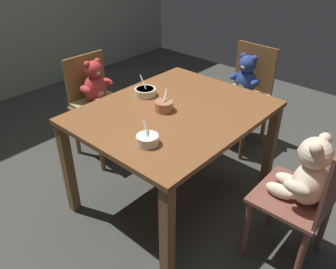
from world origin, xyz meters
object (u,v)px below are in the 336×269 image
porridge_bowl_white_near_left (147,140)px  porridge_bowl_cream_far_center (145,92)px  dining_table (174,123)px  teddy_chair_far_center (98,95)px  teddy_chair_near_front (307,182)px  teddy_chair_near_right (244,88)px  porridge_bowl_terracotta_center (164,106)px

porridge_bowl_white_near_left → porridge_bowl_cream_far_center: bearing=46.1°
dining_table → teddy_chair_far_center: 0.87m
dining_table → porridge_bowl_white_near_left: (-0.39, -0.15, 0.12)m
teddy_chair_near_front → porridge_bowl_cream_far_center: (-0.03, 1.16, 0.18)m
teddy_chair_near_front → teddy_chair_near_right: (0.91, 0.93, -0.03)m
dining_table → porridge_bowl_white_near_left: bearing=-158.5°
porridge_bowl_terracotta_center → porridge_bowl_white_near_left: bearing=-150.5°
teddy_chair_far_center → porridge_bowl_terracotta_center: (-0.10, -0.82, 0.22)m
teddy_chair_near_right → porridge_bowl_cream_far_center: 0.99m
porridge_bowl_cream_far_center → porridge_bowl_white_near_left: (-0.43, -0.44, 0.00)m
porridge_bowl_cream_far_center → porridge_bowl_white_near_left: bearing=-133.9°
dining_table → porridge_bowl_terracotta_center: size_ratio=10.01×
teddy_chair_near_front → porridge_bowl_terracotta_center: bearing=6.5°
teddy_chair_far_center → porridge_bowl_terracotta_center: bearing=-4.7°
porridge_bowl_white_near_left → dining_table: bearing=21.5°
teddy_chair_near_right → porridge_bowl_terracotta_center: bearing=3.4°
teddy_chair_near_front → teddy_chair_near_right: 1.30m
dining_table → porridge_bowl_cream_far_center: porridge_bowl_cream_far_center is taller
dining_table → porridge_bowl_cream_far_center: size_ratio=7.86×
teddy_chair_near_right → porridge_bowl_terracotta_center: 1.05m
porridge_bowl_white_near_left → teddy_chair_far_center: bearing=66.3°
dining_table → teddy_chair_near_right: teddy_chair_near_right is taller
teddy_chair_near_right → porridge_bowl_cream_far_center: teddy_chair_near_right is taller
teddy_chair_near_front → teddy_chair_near_right: size_ratio=1.00×
teddy_chair_far_center → teddy_chair_near_right: 1.22m
porridge_bowl_cream_far_center → porridge_bowl_white_near_left: porridge_bowl_cream_far_center is taller
teddy_chair_near_right → teddy_chair_near_front: bearing=48.0°
dining_table → porridge_bowl_cream_far_center: (0.03, 0.29, 0.12)m
teddy_chair_near_right → porridge_bowl_cream_far_center: bearing=-11.4°
porridge_bowl_terracotta_center → porridge_bowl_cream_far_center: bearing=72.0°
dining_table → porridge_bowl_cream_far_center: 0.31m
porridge_bowl_cream_far_center → porridge_bowl_white_near_left: size_ratio=1.23×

